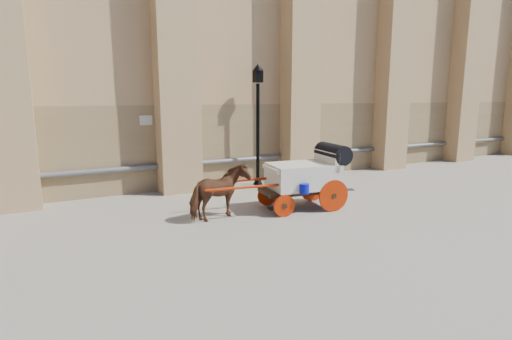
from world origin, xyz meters
TOP-DOWN VIEW (x-y plane):
  - ground at (0.00, 0.00)m, footprint 90.00×90.00m
  - horse at (-1.01, -0.04)m, footprint 1.89×1.29m
  - carriage at (1.73, -0.22)m, footprint 4.45×1.74m
  - street_lamp at (1.95, 3.32)m, footprint 0.42×0.42m
  - drain_grate_near at (0.78, 0.13)m, footprint 0.36×0.36m
  - drain_grate_far at (4.43, 1.00)m, footprint 0.42×0.42m

SIDE VIEW (x-z plane):
  - ground at x=0.00m, z-range 0.00..0.00m
  - drain_grate_near at x=0.78m, z-range 0.00..0.01m
  - drain_grate_far at x=4.43m, z-range 0.00..0.01m
  - horse at x=-1.01m, z-range 0.00..1.46m
  - carriage at x=1.73m, z-range 0.07..1.97m
  - street_lamp at x=1.95m, z-range 0.16..4.61m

